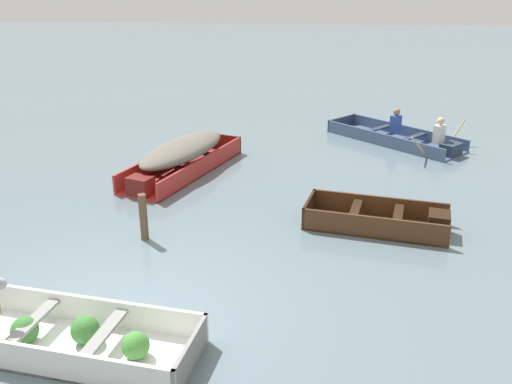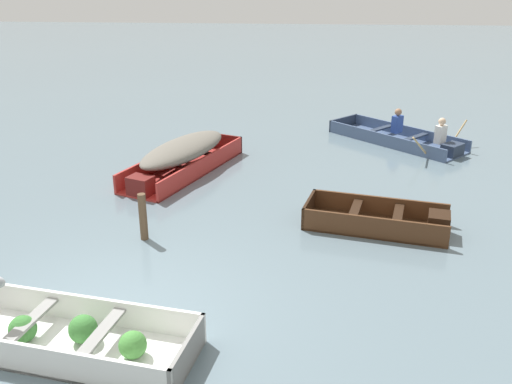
{
  "view_description": "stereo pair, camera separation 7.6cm",
  "coord_description": "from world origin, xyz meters",
  "views": [
    {
      "loc": [
        2.31,
        -6.26,
        4.33
      ],
      "look_at": [
        1.58,
        3.66,
        0.35
      ],
      "focal_mm": 40.0,
      "sensor_mm": 36.0,
      "label": 1
    },
    {
      "loc": [
        2.39,
        -6.26,
        4.33
      ],
      "look_at": [
        1.58,
        3.66,
        0.35
      ],
      "focal_mm": 40.0,
      "sensor_mm": 36.0,
      "label": 2
    }
  ],
  "objects": [
    {
      "name": "rowboat_slate_blue_with_crew",
      "position": [
        5.03,
        8.19,
        0.16
      ],
      "size": [
        3.46,
        3.42,
        0.89
      ],
      "color": "#475B7F",
      "rests_on": "ground"
    },
    {
      "name": "skiff_red_near_moored",
      "position": [
        -0.21,
        5.59,
        0.43
      ],
      "size": [
        2.29,
        3.72,
        0.73
      ],
      "color": "#AD2D28",
      "rests_on": "ground"
    },
    {
      "name": "ground_plane",
      "position": [
        0.0,
        0.0,
        0.0
      ],
      "size": [
        80.0,
        80.0,
        0.0
      ],
      "primitive_type": "plane",
      "color": "slate"
    },
    {
      "name": "mooring_post",
      "position": [
        -0.2,
        2.24,
        0.41
      ],
      "size": [
        0.13,
        0.13,
        0.82
      ],
      "primitive_type": "cylinder",
      "color": "brown",
      "rests_on": "ground"
    },
    {
      "name": "skiff_dark_varnish_mid_moored",
      "position": [
        3.88,
        2.99,
        0.15
      ],
      "size": [
        2.63,
        1.51,
        0.4
      ],
      "color": "#4C2D19",
      "rests_on": "ground"
    },
    {
      "name": "dinghy_white_foreground",
      "position": [
        -0.44,
        -0.73,
        0.16
      ],
      "size": [
        3.32,
        1.63,
        0.41
      ],
      "color": "white",
      "rests_on": "ground"
    }
  ]
}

